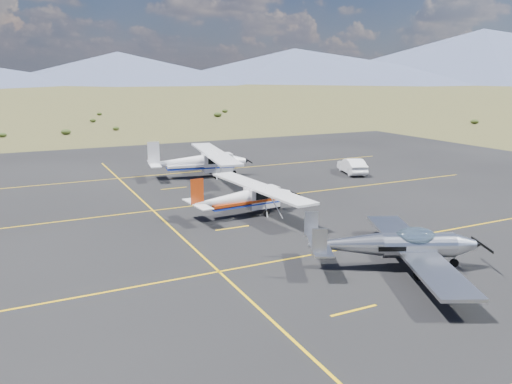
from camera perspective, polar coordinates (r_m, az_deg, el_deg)
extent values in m
plane|color=#383D1C|center=(22.94, 11.89, -8.13)|extent=(1600.00, 1600.00, 0.00)
cube|color=black|center=(28.44, 3.25, -3.63)|extent=(72.00, 72.00, 0.02)
cube|color=silver|center=(22.86, 17.64, -6.30)|extent=(5.72, 9.93, 0.14)
ellipsoid|color=#99BFD8|center=(22.69, 17.74, -5.00)|extent=(2.13, 1.74, 0.93)
cube|color=silver|center=(21.76, 7.18, -5.86)|extent=(2.13, 3.41, 0.07)
cube|color=silver|center=(20.41, 7.27, -5.66)|extent=(0.59, 0.32, 1.13)
cube|color=silver|center=(22.75, 6.34, -3.64)|extent=(0.59, 0.32, 1.13)
cylinder|color=black|center=(23.72, 21.70, -7.57)|extent=(0.39, 0.25, 0.38)
cylinder|color=black|center=(21.80, 18.11, -9.01)|extent=(0.46, 0.30, 0.45)
cylinder|color=black|center=(24.20, 16.00, -6.62)|extent=(0.46, 0.30, 0.45)
cube|color=silver|center=(30.44, 0.68, -0.59)|extent=(2.08, 1.21, 1.23)
cube|color=silver|center=(30.20, 0.39, 0.54)|extent=(2.23, 10.11, 0.13)
cube|color=black|center=(30.38, 0.68, -0.12)|extent=(1.54, 1.20, 0.50)
cube|color=#A2320D|center=(29.88, -1.26, -1.04)|extent=(4.63, 1.43, 0.16)
cube|color=#A2320D|center=(28.30, -6.74, 0.06)|extent=(0.78, 0.13, 1.46)
cube|color=silver|center=(28.47, -6.70, -1.37)|extent=(0.92, 2.96, 0.05)
cylinder|color=black|center=(31.25, 2.53, -1.73)|extent=(0.33, 0.12, 0.33)
cylinder|color=black|center=(29.70, 1.19, -2.45)|extent=(0.41, 0.15, 0.40)
cylinder|color=black|center=(31.29, -0.66, -1.63)|extent=(0.41, 0.15, 0.40)
cube|color=white|center=(41.52, -4.47, 3.39)|extent=(2.58, 1.62, 1.48)
cube|color=white|center=(41.35, -4.78, 4.42)|extent=(3.54, 12.17, 0.15)
cube|color=black|center=(41.47, -4.48, 3.80)|extent=(1.93, 1.56, 0.60)
cube|color=white|center=(41.26, -6.40, 3.12)|extent=(5.61, 2.11, 0.20)
cube|color=white|center=(40.55, -11.63, 4.41)|extent=(0.93, 0.22, 1.75)
cube|color=white|center=(40.69, -11.57, 3.19)|extent=(1.35, 3.59, 0.07)
cylinder|color=black|center=(42.02, -2.55, 2.21)|extent=(0.41, 0.17, 0.39)
cylinder|color=black|center=(40.51, -4.54, 1.83)|extent=(0.50, 0.22, 0.48)
cylinder|color=black|center=(42.72, -5.22, 2.41)|extent=(0.50, 0.22, 0.48)
imported|color=white|center=(43.36, 10.92, 2.95)|extent=(2.51, 4.25, 1.32)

